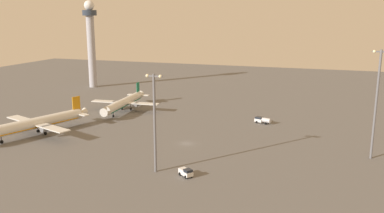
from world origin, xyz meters
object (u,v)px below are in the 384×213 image
at_px(fuel_truck, 262,120).
at_px(apron_light_west, 155,117).
at_px(control_tower, 91,38).
at_px(cargo_loader, 186,172).
at_px(airplane_far_stand, 36,123).
at_px(airplane_mid_apron, 124,102).
at_px(apron_light_east, 377,99).

xyz_separation_m(fuel_truck, apron_light_west, (-18.96, -59.22, 13.74)).
relative_size(control_tower, cargo_loader, 10.85).
relative_size(control_tower, airplane_far_stand, 1.17).
distance_m(airplane_mid_apron, apron_light_east, 102.63).
xyz_separation_m(airplane_far_stand, fuel_truck, (72.38, 41.32, -2.80)).
bearing_deg(cargo_loader, fuel_truck, -153.85).
relative_size(cargo_loader, apron_light_west, 0.17).
distance_m(control_tower, apron_light_west, 140.43).
xyz_separation_m(airplane_mid_apron, apron_light_west, (41.38, -60.47, 11.29)).
distance_m(apron_light_east, apron_light_west, 63.20).
distance_m(fuel_truck, cargo_loader, 60.68).
height_order(control_tower, airplane_far_stand, control_tower).
xyz_separation_m(control_tower, apron_light_east, (143.14, -79.13, -10.04)).
relative_size(airplane_far_stand, airplane_mid_apron, 1.06).
bearing_deg(control_tower, cargo_loader, -48.68).
bearing_deg(airplane_far_stand, apron_light_east, -154.34).
bearing_deg(airplane_far_stand, control_tower, -50.11).
xyz_separation_m(control_tower, cargo_loader, (96.40, -109.67, -26.67)).
relative_size(control_tower, fuel_truck, 7.36).
distance_m(airplane_far_stand, cargo_loader, 65.03).
xyz_separation_m(control_tower, airplane_far_stand, (34.13, -91.16, -23.68)).
xyz_separation_m(control_tower, airplane_mid_apron, (46.17, -48.58, -24.02)).
distance_m(airplane_far_stand, apron_light_west, 57.38).
height_order(airplane_mid_apron, apron_light_west, apron_light_west).
bearing_deg(fuel_truck, airplane_far_stand, 139.28).
bearing_deg(fuel_truck, cargo_loader, -170.03).
distance_m(control_tower, cargo_loader, 148.43).
relative_size(cargo_loader, apron_light_east, 0.14).
height_order(control_tower, airplane_mid_apron, control_tower).
bearing_deg(apron_light_west, control_tower, 128.76).
bearing_deg(fuel_truck, apron_light_east, -109.09).
bearing_deg(cargo_loader, apron_light_west, -58.23).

